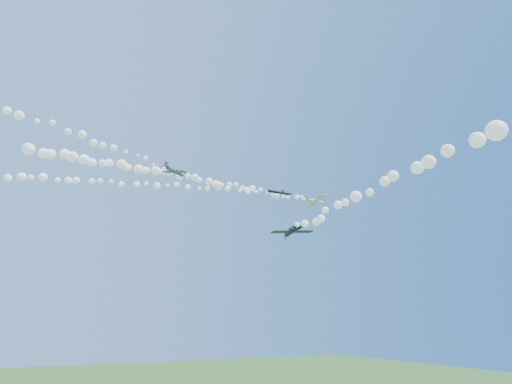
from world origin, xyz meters
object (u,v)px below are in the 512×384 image
plane_white (315,201)px  plane_black (292,231)px  plane_grey (175,171)px  plane_navy (280,192)px

plane_white → plane_black: 35.46m
plane_white → plane_grey: size_ratio=1.14×
plane_white → plane_navy: plane_white is taller
plane_navy → plane_grey: 26.78m
plane_white → plane_black: plane_white is taller
plane_white → plane_grey: bearing=-173.8°
plane_white → plane_black: size_ratio=0.89×
plane_black → plane_grey: bearing=61.9°
plane_navy → plane_grey: (-26.61, -2.97, -0.11)m
plane_grey → plane_black: size_ratio=0.78×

